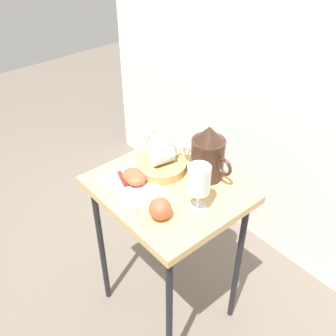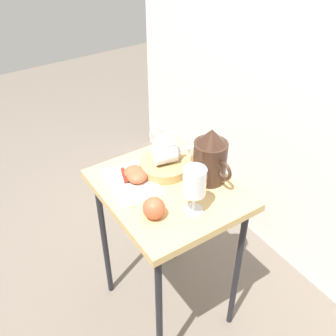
% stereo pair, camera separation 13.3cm
% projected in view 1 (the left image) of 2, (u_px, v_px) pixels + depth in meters
% --- Properties ---
extents(ground_plane, '(6.00, 6.00, 0.00)m').
position_uv_depth(ground_plane, '(168.00, 304.00, 1.79)').
color(ground_plane, '#665B51').
extents(curtain_drape, '(2.40, 0.03, 1.94)m').
position_uv_depth(curtain_drape, '(294.00, 62.00, 1.55)').
color(curtain_drape, silver).
rests_on(curtain_drape, ground_plane).
extents(table, '(0.51, 0.44, 0.69)m').
position_uv_depth(table, '(168.00, 203.00, 1.43)').
color(table, tan).
rests_on(table, ground_plane).
extents(linen_napkin, '(0.24, 0.18, 0.00)m').
position_uv_depth(linen_napkin, '(130.00, 185.00, 1.38)').
color(linen_napkin, silver).
rests_on(linen_napkin, table).
extents(basket_tray, '(0.19, 0.19, 0.03)m').
position_uv_depth(basket_tray, '(161.00, 166.00, 1.44)').
color(basket_tray, tan).
rests_on(basket_tray, table).
extents(pitcher, '(0.17, 0.12, 0.20)m').
position_uv_depth(pitcher, '(208.00, 157.00, 1.38)').
color(pitcher, '#382319').
rests_on(pitcher, table).
extents(wine_glass_upright, '(0.07, 0.07, 0.17)m').
position_uv_depth(wine_glass_upright, '(198.00, 182.00, 1.22)').
color(wine_glass_upright, silver).
rests_on(wine_glass_upright, table).
extents(wine_glass_tipped_near, '(0.16, 0.10, 0.08)m').
position_uv_depth(wine_glass_tipped_near, '(162.00, 148.00, 1.44)').
color(wine_glass_tipped_near, silver).
rests_on(wine_glass_tipped_near, basket_tray).
extents(wine_glass_tipped_far, '(0.09, 0.15, 0.07)m').
position_uv_depth(wine_glass_tipped_far, '(162.00, 154.00, 1.41)').
color(wine_glass_tipped_far, silver).
rests_on(wine_glass_tipped_far, basket_tray).
extents(apple_half_left, '(0.07, 0.07, 0.04)m').
position_uv_depth(apple_half_left, '(133.00, 175.00, 1.39)').
color(apple_half_left, '#C15133').
rests_on(apple_half_left, linen_napkin).
extents(apple_half_right, '(0.07, 0.07, 0.04)m').
position_uv_depth(apple_half_right, '(136.00, 178.00, 1.37)').
color(apple_half_right, '#C15133').
rests_on(apple_half_right, linen_napkin).
extents(apple_whole, '(0.07, 0.07, 0.07)m').
position_uv_depth(apple_whole, '(160.00, 209.00, 1.23)').
color(apple_whole, '#C15133').
rests_on(apple_whole, table).
extents(knife, '(0.20, 0.08, 0.01)m').
position_uv_depth(knife, '(125.00, 184.00, 1.37)').
color(knife, silver).
rests_on(knife, linen_napkin).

